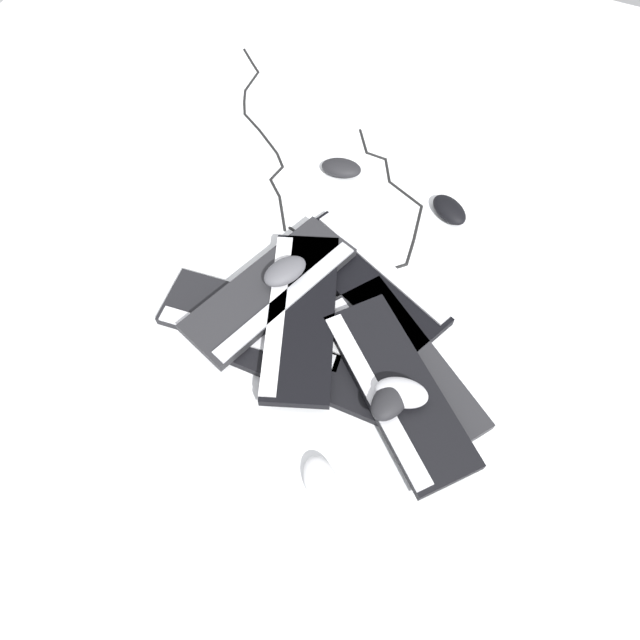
{
  "coord_description": "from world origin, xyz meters",
  "views": [
    {
      "loc": [
        -0.62,
        -0.25,
        1.16
      ],
      "look_at": [
        -0.03,
        0.03,
        0.03
      ],
      "focal_mm": 32.0,
      "sensor_mm": 36.0,
      "label": 1
    }
  ],
  "objects_px": {
    "keyboard_3": "(404,363)",
    "mouse_2": "(321,482)",
    "keyboard_5": "(397,389)",
    "mouse_5": "(391,399)",
    "mouse_1": "(285,271)",
    "keyboard_4": "(300,315)",
    "mouse_0": "(449,210)",
    "keyboard_6": "(271,289)",
    "mouse_4": "(402,393)",
    "keyboard_0": "(366,281)",
    "mouse_3": "(341,168)",
    "keyboard_2": "(305,358)",
    "keyboard_1": "(255,321)"
  },
  "relations": [
    {
      "from": "keyboard_1",
      "to": "keyboard_6",
      "type": "relative_size",
      "value": 0.98
    },
    {
      "from": "keyboard_1",
      "to": "keyboard_4",
      "type": "height_order",
      "value": "keyboard_4"
    },
    {
      "from": "keyboard_6",
      "to": "mouse_1",
      "type": "distance_m",
      "value": 0.06
    },
    {
      "from": "keyboard_0",
      "to": "mouse_5",
      "type": "height_order",
      "value": "mouse_5"
    },
    {
      "from": "keyboard_5",
      "to": "keyboard_4",
      "type": "bearing_deg",
      "value": 74.18
    },
    {
      "from": "keyboard_6",
      "to": "mouse_3",
      "type": "height_order",
      "value": "keyboard_6"
    },
    {
      "from": "keyboard_0",
      "to": "mouse_2",
      "type": "bearing_deg",
      "value": -167.34
    },
    {
      "from": "keyboard_0",
      "to": "mouse_1",
      "type": "relative_size",
      "value": 4.22
    },
    {
      "from": "keyboard_3",
      "to": "keyboard_5",
      "type": "xyz_separation_m",
      "value": [
        -0.08,
        -0.01,
        0.03
      ]
    },
    {
      "from": "mouse_0",
      "to": "mouse_4",
      "type": "xyz_separation_m",
      "value": [
        -0.56,
        -0.08,
        0.06
      ]
    },
    {
      "from": "keyboard_3",
      "to": "mouse_5",
      "type": "relative_size",
      "value": 4.07
    },
    {
      "from": "mouse_0",
      "to": "mouse_4",
      "type": "bearing_deg",
      "value": -49.2
    },
    {
      "from": "keyboard_5",
      "to": "mouse_3",
      "type": "height_order",
      "value": "keyboard_5"
    },
    {
      "from": "mouse_2",
      "to": "mouse_3",
      "type": "relative_size",
      "value": 1.0
    },
    {
      "from": "keyboard_0",
      "to": "mouse_3",
      "type": "bearing_deg",
      "value": 33.47
    },
    {
      "from": "keyboard_3",
      "to": "mouse_5",
      "type": "distance_m",
      "value": 0.14
    },
    {
      "from": "keyboard_0",
      "to": "keyboard_4",
      "type": "xyz_separation_m",
      "value": [
        -0.17,
        0.09,
        0.03
      ]
    },
    {
      "from": "keyboard_4",
      "to": "mouse_3",
      "type": "height_order",
      "value": "keyboard_4"
    },
    {
      "from": "mouse_3",
      "to": "mouse_4",
      "type": "distance_m",
      "value": 0.7
    },
    {
      "from": "keyboard_0",
      "to": "mouse_5",
      "type": "xyz_separation_m",
      "value": [
        -0.29,
        -0.17,
        0.07
      ]
    },
    {
      "from": "keyboard_2",
      "to": "mouse_3",
      "type": "height_order",
      "value": "mouse_3"
    },
    {
      "from": "mouse_0",
      "to": "mouse_4",
      "type": "distance_m",
      "value": 0.57
    },
    {
      "from": "mouse_1",
      "to": "keyboard_4",
      "type": "bearing_deg",
      "value": -106.57
    },
    {
      "from": "keyboard_2",
      "to": "mouse_5",
      "type": "relative_size",
      "value": 4.03
    },
    {
      "from": "mouse_1",
      "to": "mouse_5",
      "type": "xyz_separation_m",
      "value": [
        -0.19,
        -0.34,
        0.0
      ]
    },
    {
      "from": "mouse_1",
      "to": "mouse_2",
      "type": "relative_size",
      "value": 1.0
    },
    {
      "from": "mouse_1",
      "to": "mouse_5",
      "type": "relative_size",
      "value": 1.0
    },
    {
      "from": "keyboard_1",
      "to": "keyboard_6",
      "type": "xyz_separation_m",
      "value": [
        0.08,
        -0.0,
        0.03
      ]
    },
    {
      "from": "keyboard_4",
      "to": "mouse_0",
      "type": "height_order",
      "value": "keyboard_4"
    },
    {
      "from": "keyboard_5",
      "to": "mouse_5",
      "type": "height_order",
      "value": "mouse_5"
    },
    {
      "from": "keyboard_5",
      "to": "mouse_3",
      "type": "distance_m",
      "value": 0.68
    },
    {
      "from": "keyboard_1",
      "to": "mouse_0",
      "type": "bearing_deg",
      "value": -30.48
    },
    {
      "from": "keyboard_2",
      "to": "keyboard_1",
      "type": "bearing_deg",
      "value": 75.77
    },
    {
      "from": "mouse_4",
      "to": "mouse_2",
      "type": "bearing_deg",
      "value": 58.57
    },
    {
      "from": "mouse_4",
      "to": "keyboard_5",
      "type": "bearing_deg",
      "value": -68.6
    },
    {
      "from": "keyboard_5",
      "to": "mouse_0",
      "type": "bearing_deg",
      "value": 6.62
    },
    {
      "from": "keyboard_0",
      "to": "keyboard_2",
      "type": "bearing_deg",
      "value": 170.44
    },
    {
      "from": "keyboard_6",
      "to": "mouse_0",
      "type": "distance_m",
      "value": 0.53
    },
    {
      "from": "keyboard_0",
      "to": "keyboard_1",
      "type": "distance_m",
      "value": 0.29
    },
    {
      "from": "keyboard_0",
      "to": "mouse_2",
      "type": "relative_size",
      "value": 4.22
    },
    {
      "from": "mouse_0",
      "to": "mouse_2",
      "type": "bearing_deg",
      "value": -57.03
    },
    {
      "from": "keyboard_5",
      "to": "mouse_1",
      "type": "bearing_deg",
      "value": 66.56
    },
    {
      "from": "keyboard_6",
      "to": "mouse_2",
      "type": "bearing_deg",
      "value": -139.87
    },
    {
      "from": "mouse_2",
      "to": "keyboard_3",
      "type": "bearing_deg",
      "value": -54.78
    },
    {
      "from": "mouse_0",
      "to": "mouse_2",
      "type": "relative_size",
      "value": 1.0
    },
    {
      "from": "keyboard_4",
      "to": "mouse_3",
      "type": "relative_size",
      "value": 4.22
    },
    {
      "from": "mouse_1",
      "to": "keyboard_6",
      "type": "bearing_deg",
      "value": -179.73
    },
    {
      "from": "keyboard_0",
      "to": "keyboard_6",
      "type": "relative_size",
      "value": 1.0
    },
    {
      "from": "keyboard_3",
      "to": "mouse_2",
      "type": "relative_size",
      "value": 4.07
    },
    {
      "from": "keyboard_1",
      "to": "mouse_4",
      "type": "xyz_separation_m",
      "value": [
        -0.05,
        -0.38,
        0.07
      ]
    }
  ]
}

